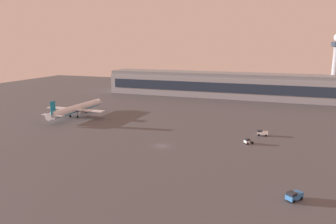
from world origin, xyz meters
TOP-DOWN VIEW (x-y plane):
  - ground_plane at (0.00, 0.00)m, footprint 416.00×416.00m
  - terminal_building at (2.55, 117.98)m, footprint 168.23×22.40m
  - control_tower at (68.13, 128.06)m, footprint 8.00×8.00m
  - airplane_mid_apron at (-57.57, 29.89)m, footprint 31.88×41.03m
  - maintenance_van at (44.07, -28.22)m, footprint 4.08×4.48m
  - cargo_loader at (32.55, 26.33)m, footprint 4.15×2.03m
  - pushback_tug at (28.33, 13.15)m, footprint 3.52×3.35m

SIDE VIEW (x-z plane):
  - ground_plane at x=0.00m, z-range 0.00..0.00m
  - pushback_tug at x=28.33m, z-range 0.04..2.09m
  - maintenance_van at x=44.07m, z-range 0.05..2.30m
  - cargo_loader at x=32.55m, z-range 0.05..2.30m
  - airplane_mid_apron at x=-57.57m, z-range -1.29..9.26m
  - terminal_building at x=2.55m, z-range -0.11..16.29m
  - control_tower at x=68.13m, z-range 3.15..45.40m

